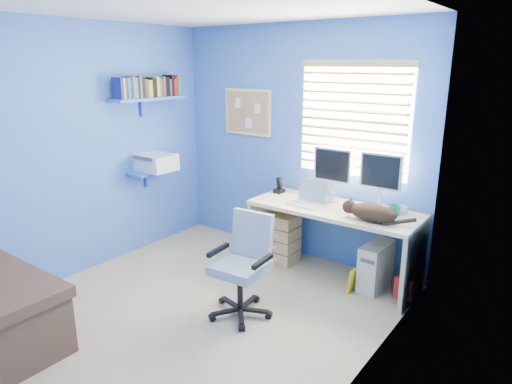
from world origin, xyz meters
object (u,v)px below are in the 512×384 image
Objects in this scene: desk at (332,243)px; office_chair at (243,278)px; laptop at (306,194)px; cat at (373,213)px; tower_pc at (376,266)px.

desk is 1.89× the size of office_chair.
laptop reaches higher than office_chair.
cat is (0.72, -0.06, -0.03)m from laptop.
cat reaches higher than desk.
cat is 0.62m from tower_pc.
laptop is at bearing 87.90° from office_chair.
office_chair reaches higher than tower_pc.
laptop is 0.96m from tower_pc.
office_chair is at bearing -130.52° from cat.
laptop is 0.72m from cat.
laptop reaches higher than cat.
cat is (0.45, -0.15, 0.45)m from desk.
cat is at bearing 50.45° from office_chair.
cat is 0.49× the size of office_chair.
desk is 3.68× the size of tower_pc.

